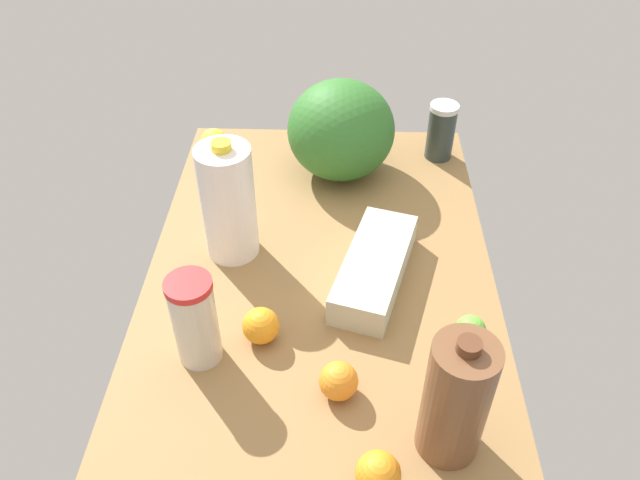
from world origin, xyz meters
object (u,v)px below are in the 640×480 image
at_px(milk_jug, 228,202).
at_px(tumbler_cup, 195,320).
at_px(shaker_bottle, 441,131).
at_px(orange_by_jug, 378,474).
at_px(lime_loose, 470,330).
at_px(watermelon, 341,130).
at_px(egg_carton, 375,268).
at_px(chocolate_milk_jug, 456,400).
at_px(orange_far_back, 261,326).
at_px(lemon_beside_bowl, 214,142).
at_px(orange_near_front, 339,381).

height_order(milk_jug, tumbler_cup, milk_jug).
bearing_deg(shaker_bottle, milk_jug, -51.63).
height_order(milk_jug, orange_by_jug, milk_jug).
height_order(orange_by_jug, lime_loose, orange_by_jug).
xyz_separation_m(watermelon, orange_by_jug, (0.88, 0.07, -0.09)).
height_order(tumbler_cup, orange_by_jug, tumbler_cup).
bearing_deg(egg_carton, chocolate_milk_jug, 32.01).
bearing_deg(milk_jug, orange_by_jug, 29.01).
relative_size(tumbler_cup, orange_far_back, 2.69).
bearing_deg(lemon_beside_bowl, chocolate_milk_jug, 31.54).
distance_m(orange_by_jug, orange_near_front, 0.19).
distance_m(watermelon, orange_far_back, 0.60).
relative_size(egg_carton, chocolate_milk_jug, 1.19).
relative_size(shaker_bottle, orange_far_back, 2.16).
xyz_separation_m(shaker_bottle, tumbler_cup, (0.71, -0.53, 0.02)).
bearing_deg(orange_far_back, shaker_bottle, 147.78).
distance_m(chocolate_milk_jug, orange_near_front, 0.22).
bearing_deg(lemon_beside_bowl, lime_loose, 43.13).
bearing_deg(orange_near_front, milk_jug, -147.40).
relative_size(orange_by_jug, lemon_beside_bowl, 0.99).
height_order(chocolate_milk_jug, orange_far_back, chocolate_milk_jug).
height_order(egg_carton, lime_loose, egg_carton).
xyz_separation_m(lemon_beside_bowl, orange_far_back, (0.65, 0.20, -0.00)).
bearing_deg(chocolate_milk_jug, orange_far_back, -122.89).
height_order(tumbler_cup, lemon_beside_bowl, tumbler_cup).
xyz_separation_m(watermelon, orange_far_back, (0.58, -0.15, -0.09)).
bearing_deg(orange_by_jug, orange_near_front, -159.75).
distance_m(milk_jug, orange_near_front, 0.46).
distance_m(chocolate_milk_jug, lemon_beside_bowl, 1.03).
relative_size(tumbler_cup, orange_by_jug, 2.68).
relative_size(milk_jug, orange_by_jug, 3.93).
bearing_deg(lemon_beside_bowl, orange_far_back, 16.87).
bearing_deg(orange_near_front, shaker_bottle, 161.40).
bearing_deg(watermelon, orange_by_jug, 4.48).
distance_m(shaker_bottle, lime_loose, 0.66).
bearing_deg(tumbler_cup, orange_by_jug, 52.39).
xyz_separation_m(tumbler_cup, orange_far_back, (-0.04, 0.11, -0.06)).
relative_size(lemon_beside_bowl, orange_far_back, 1.01).
height_order(chocolate_milk_jug, tumbler_cup, chocolate_milk_jug).
relative_size(egg_carton, tumbler_cup, 1.60).
bearing_deg(watermelon, chocolate_milk_jug, 13.30).
bearing_deg(tumbler_cup, orange_near_front, 73.38).
xyz_separation_m(chocolate_milk_jug, lemon_beside_bowl, (-0.87, -0.53, -0.09)).
height_order(chocolate_milk_jug, shaker_bottle, chocolate_milk_jug).
relative_size(tumbler_cup, lemon_beside_bowl, 2.67).
bearing_deg(tumbler_cup, orange_far_back, 111.61).
height_order(orange_by_jug, orange_far_back, same).
xyz_separation_m(watermelon, tumbler_cup, (0.62, -0.26, -0.03)).
height_order(egg_carton, lemon_beside_bowl, lemon_beside_bowl).
height_order(egg_carton, orange_far_back, orange_far_back).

